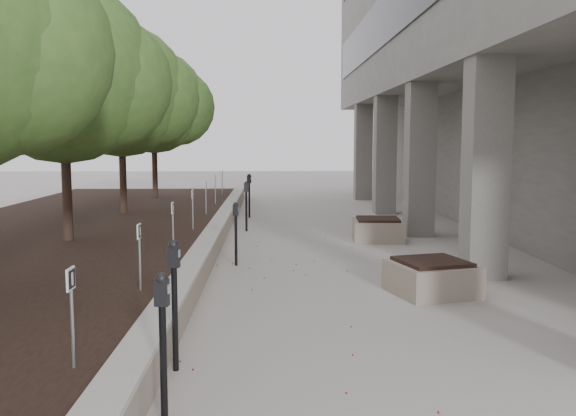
{
  "coord_description": "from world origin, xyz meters",
  "views": [
    {
      "loc": [
        -0.5,
        -5.17,
        2.53
      ],
      "look_at": [
        -0.16,
        7.1,
        1.17
      ],
      "focal_mm": 38.76,
      "sensor_mm": 36.0,
      "label": 1
    }
  ],
  "objects": [
    {
      "name": "parking_sign_6",
      "position": [
        -2.35,
        12.5,
        0.88
      ],
      "size": [
        0.04,
        0.22,
        0.96
      ],
      "primitive_type": null,
      "color": "black",
      "rests_on": "planting_bed"
    },
    {
      "name": "crabapple_tree_3",
      "position": [
        -4.8,
        8.0,
        3.12
      ],
      "size": [
        4.6,
        4.0,
        5.44
      ],
      "primitive_type": null,
      "color": "#386225",
      "rests_on": "planting_bed"
    },
    {
      "name": "parking_sign_5",
      "position": [
        -2.35,
        9.5,
        0.88
      ],
      "size": [
        0.04,
        0.22,
        0.96
      ],
      "primitive_type": null,
      "color": "black",
      "rests_on": "planting_bed"
    },
    {
      "name": "parking_sign_4",
      "position": [
        -2.35,
        6.5,
        0.88
      ],
      "size": [
        0.04,
        0.22,
        0.96
      ],
      "primitive_type": null,
      "color": "black",
      "rests_on": "planting_bed"
    },
    {
      "name": "parking_sign_2",
      "position": [
        -2.35,
        0.5,
        0.88
      ],
      "size": [
        0.04,
        0.22,
        0.96
      ],
      "primitive_type": null,
      "color": "black",
      "rests_on": "planting_bed"
    },
    {
      "name": "crabapple_tree_5",
      "position": [
        -4.8,
        18.0,
        3.12
      ],
      "size": [
        4.6,
        4.0,
        5.44
      ],
      "primitive_type": null,
      "color": "#386225",
      "rests_on": "planting_bed"
    },
    {
      "name": "parking_sign_7",
      "position": [
        -2.35,
        15.5,
        0.88
      ],
      "size": [
        0.04,
        0.22,
        0.96
      ],
      "primitive_type": null,
      "color": "black",
      "rests_on": "planting_bed"
    },
    {
      "name": "planter_back",
      "position": [
        2.19,
        10.21,
        0.29
      ],
      "size": [
        1.32,
        1.32,
        0.58
      ],
      "primitive_type": null,
      "rotation": [
        0.0,
        0.0,
        -0.07
      ],
      "color": "#A0917F",
      "rests_on": "ground"
    },
    {
      "name": "retaining_wall",
      "position": [
        -1.82,
        9.0,
        0.25
      ],
      "size": [
        0.39,
        26.0,
        0.5
      ],
      "primitive_type": null,
      "color": "#A0917F",
      "rests_on": "ground"
    },
    {
      "name": "parking_meter_3",
      "position": [
        -1.2,
        7.19,
        0.64
      ],
      "size": [
        0.14,
        0.11,
        1.29
      ],
      "primitive_type": null,
      "rotation": [
        0.0,
        0.0,
        -0.12
      ],
      "color": "black",
      "rests_on": "ground"
    },
    {
      "name": "planter_front",
      "position": [
        2.14,
        4.77,
        0.29
      ],
      "size": [
        1.5,
        1.5,
        0.57
      ],
      "primitive_type": null,
      "rotation": [
        0.0,
        0.0,
        0.26
      ],
      "color": "#A0917F",
      "rests_on": "ground"
    },
    {
      "name": "parking_meter_4",
      "position": [
        -1.18,
        11.92,
        0.69
      ],
      "size": [
        0.15,
        0.12,
        1.39
      ],
      "primitive_type": null,
      "rotation": [
        0.0,
        0.0,
        0.2
      ],
      "color": "black",
      "rests_on": "ground"
    },
    {
      "name": "parking_meter_1",
      "position": [
        -1.55,
        1.46,
        0.73
      ],
      "size": [
        0.16,
        0.12,
        1.46
      ],
      "primitive_type": null,
      "rotation": [
        0.0,
        0.0,
        -0.14
      ],
      "color": "black",
      "rests_on": "ground"
    },
    {
      "name": "parking_sign_8",
      "position": [
        -2.35,
        18.5,
        0.88
      ],
      "size": [
        0.04,
        0.22,
        0.96
      ],
      "primitive_type": null,
      "color": "black",
      "rests_on": "planting_bed"
    },
    {
      "name": "berry_scatter",
      "position": [
        -0.1,
        5.0,
        0.01
      ],
      "size": [
        3.3,
        14.1,
        0.02
      ],
      "primitive_type": null,
      "color": "maroon",
      "rests_on": "ground"
    },
    {
      "name": "parking_meter_2",
      "position": [
        -1.44,
        0.06,
        0.7
      ],
      "size": [
        0.15,
        0.11,
        1.4
      ],
      "primitive_type": null,
      "rotation": [
        0.0,
        0.0,
        -0.12
      ],
      "color": "black",
      "rests_on": "ground"
    },
    {
      "name": "crabapple_tree_4",
      "position": [
        -4.8,
        13.0,
        3.12
      ],
      "size": [
        4.6,
        4.0,
        5.44
      ],
      "primitive_type": null,
      "color": "#386225",
      "rests_on": "planting_bed"
    },
    {
      "name": "planting_bed",
      "position": [
        -5.5,
        9.0,
        0.2
      ],
      "size": [
        7.0,
        26.0,
        0.4
      ],
      "primitive_type": "cube",
      "color": "black",
      "rests_on": "ground"
    },
    {
      "name": "parking_sign_3",
      "position": [
        -2.35,
        3.5,
        0.88
      ],
      "size": [
        0.04,
        0.22,
        0.96
      ],
      "primitive_type": null,
      "color": "black",
      "rests_on": "planting_bed"
    },
    {
      "name": "parking_meter_5",
      "position": [
        -1.2,
        14.89,
        0.72
      ],
      "size": [
        0.17,
        0.15,
        1.43
      ],
      "primitive_type": null,
      "rotation": [
        0.0,
        0.0,
        -0.38
      ],
      "color": "black",
      "rests_on": "ground"
    }
  ]
}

